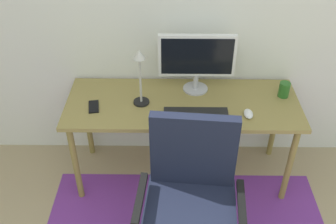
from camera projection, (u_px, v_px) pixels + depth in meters
desk at (183, 110)px, 2.75m from camera, size 1.63×0.60×0.70m
monitor at (197, 58)px, 2.69m from camera, size 0.53×0.18×0.43m
keyboard at (196, 114)px, 2.59m from camera, size 0.43×0.13×0.02m
computer_mouse at (248, 114)px, 2.58m from camera, size 0.06×0.10×0.03m
coffee_cup at (284, 90)px, 2.74m from camera, size 0.08×0.08×0.11m
cell_phone at (94, 107)px, 2.66m from camera, size 0.09×0.15×0.01m
desk_lamp at (140, 71)px, 2.55m from camera, size 0.11×0.11×0.41m
office_chair at (190, 216)px, 2.26m from camera, size 0.62×0.57×1.04m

